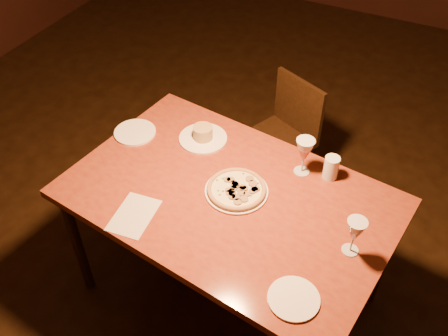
% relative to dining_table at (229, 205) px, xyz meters
% --- Properties ---
extents(floor, '(7.00, 7.00, 0.00)m').
position_rel_dining_table_xyz_m(floor, '(0.02, 0.20, -0.71)').
color(floor, black).
rests_on(floor, ground).
extents(dining_table, '(1.57, 1.13, 0.78)m').
position_rel_dining_table_xyz_m(dining_table, '(0.00, 0.00, 0.00)').
color(dining_table, brown).
rests_on(dining_table, floor).
extents(chair_far, '(0.50, 0.50, 0.78)m').
position_rel_dining_table_xyz_m(chair_far, '(-0.07, 0.92, -0.27)').
color(chair_far, black).
rests_on(chair_far, floor).
extents(pizza_plate, '(0.29, 0.29, 0.03)m').
position_rel_dining_table_xyz_m(pizza_plate, '(0.02, 0.03, 0.09)').
color(pizza_plate, white).
rests_on(pizza_plate, dining_table).
extents(ramekin_saucer, '(0.24, 0.24, 0.08)m').
position_rel_dining_table_xyz_m(ramekin_saucer, '(-0.29, 0.29, 0.09)').
color(ramekin_saucer, white).
rests_on(ramekin_saucer, dining_table).
extents(wine_glass_far, '(0.09, 0.09, 0.19)m').
position_rel_dining_table_xyz_m(wine_glass_far, '(0.24, 0.29, 0.16)').
color(wine_glass_far, '#C25850').
rests_on(wine_glass_far, dining_table).
extents(wine_glass_right, '(0.08, 0.08, 0.18)m').
position_rel_dining_table_xyz_m(wine_glass_right, '(0.57, -0.06, 0.16)').
color(wine_glass_right, '#C25850').
rests_on(wine_glass_right, dining_table).
extents(water_tumbler, '(0.07, 0.07, 0.12)m').
position_rel_dining_table_xyz_m(water_tumbler, '(0.37, 0.31, 0.13)').
color(water_tumbler, silver).
rests_on(water_tumbler, dining_table).
extents(side_plate_left, '(0.21, 0.21, 0.01)m').
position_rel_dining_table_xyz_m(side_plate_left, '(-0.63, 0.18, 0.07)').
color(side_plate_left, white).
rests_on(side_plate_left, dining_table).
extents(side_plate_near, '(0.20, 0.20, 0.01)m').
position_rel_dining_table_xyz_m(side_plate_near, '(0.45, -0.38, 0.07)').
color(side_plate_near, white).
rests_on(side_plate_near, dining_table).
extents(menu_card, '(0.19, 0.25, 0.00)m').
position_rel_dining_table_xyz_m(menu_card, '(-0.32, -0.29, 0.07)').
color(menu_card, beige).
rests_on(menu_card, dining_table).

